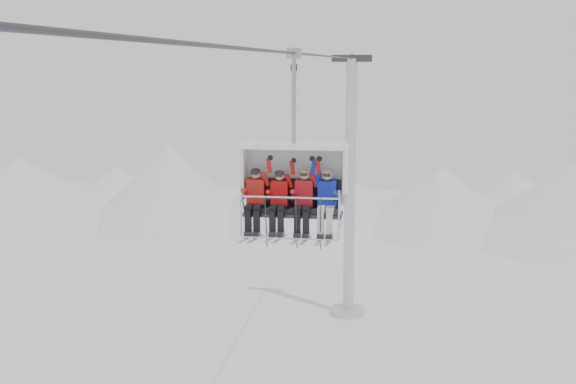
# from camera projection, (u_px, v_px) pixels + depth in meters

# --- Properties ---
(ridgeline) EXTENTS (72.00, 21.00, 7.00)m
(ridgeline) POSITION_uv_depth(u_px,v_px,m) (345.00, 193.00, 57.37)
(ridgeline) COLOR silver
(ridgeline) RESTS_ON ground
(lift_tower_right) EXTENTS (2.00, 1.80, 13.48)m
(lift_tower_right) POSITION_uv_depth(u_px,v_px,m) (350.00, 207.00, 37.10)
(lift_tower_right) COLOR #B6B9BE
(lift_tower_right) RESTS_ON ground
(haul_cable) EXTENTS (0.06, 50.00, 0.06)m
(haul_cable) POSITION_uv_depth(u_px,v_px,m) (288.00, 53.00, 14.34)
(haul_cable) COLOR #313137
(haul_cable) RESTS_ON lift_tower_left
(chairlift_carrier) EXTENTS (2.28, 1.17, 3.98)m
(chairlift_carrier) POSITION_uv_depth(u_px,v_px,m) (295.00, 176.00, 15.78)
(chairlift_carrier) COLOR black
(chairlift_carrier) RESTS_ON haul_cable
(skier_far_left) EXTENTS (0.39, 1.69, 1.56)m
(skier_far_left) POSITION_uv_depth(u_px,v_px,m) (255.00, 198.00, 15.68)
(skier_far_left) COLOR red
(skier_far_left) RESTS_ON chairlift_carrier
(skier_center_left) EXTENTS (0.37, 1.69, 1.51)m
(skier_center_left) POSITION_uv_depth(u_px,v_px,m) (279.00, 200.00, 15.60)
(skier_center_left) COLOR red
(skier_center_left) RESTS_ON chairlift_carrier
(skier_center_right) EXTENTS (0.39, 1.69, 1.56)m
(skier_center_right) POSITION_uv_depth(u_px,v_px,m) (304.00, 200.00, 15.53)
(skier_center_right) COLOR #B1141E
(skier_center_right) RESTS_ON chairlift_carrier
(skier_far_right) EXTENTS (0.39, 1.69, 1.56)m
(skier_far_right) POSITION_uv_depth(u_px,v_px,m) (327.00, 200.00, 15.46)
(skier_far_right) COLOR #1424A5
(skier_far_right) RESTS_ON chairlift_carrier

